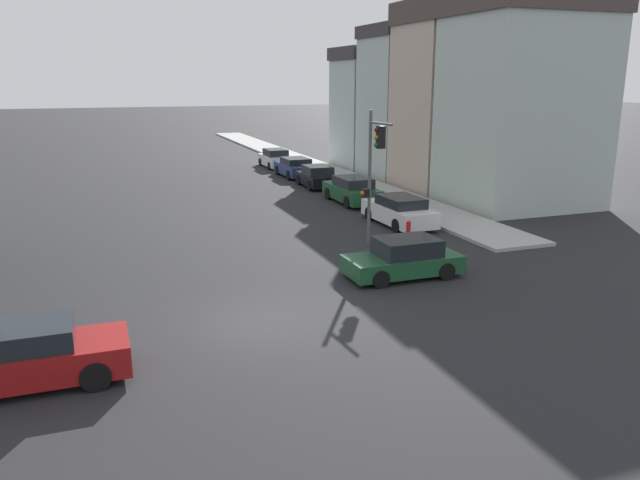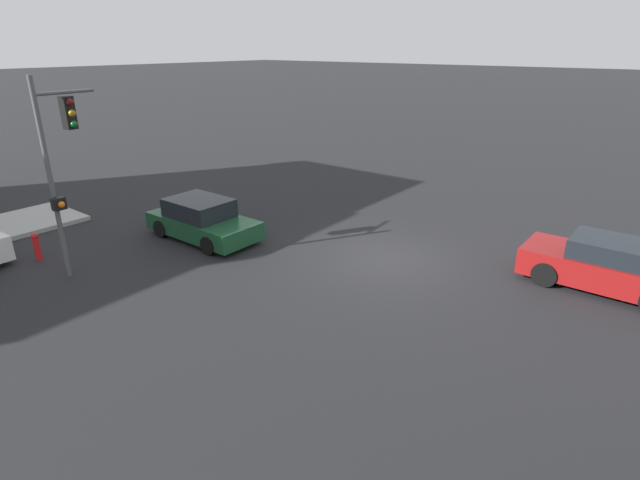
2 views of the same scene
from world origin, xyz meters
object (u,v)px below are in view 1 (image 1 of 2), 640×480
Objects in this scene: parked_car_2 at (317,177)px; parked_car_3 at (295,167)px; fire_hydrant at (408,230)px; crossing_car_0 at (31,356)px; crossing_car_1 at (404,259)px; parked_car_4 at (275,159)px; traffic_signal at (374,161)px; parked_car_0 at (399,211)px; parked_car_1 at (352,190)px.

parked_car_3 is at bearing 1.47° from parked_car_2.
crossing_car_0 is at bearing -148.65° from fire_hydrant.
crossing_car_1 is 4.55× the size of fire_hydrant.
parked_car_2 is 4.77m from parked_car_3.
parked_car_4 is at bearing -1.66° from parked_car_3.
fire_hydrant is (-1.02, -14.68, -0.19)m from parked_car_2.
traffic_signal reaches higher than parked_car_3.
crossing_car_0 reaches higher than parked_car_2.
parked_car_3 is (15.70, 28.38, -0.03)m from crossing_car_0.
parked_car_3 is at bearing -102.70° from traffic_signal.
parked_car_3 is at bearing 178.83° from parked_car_4.
crossing_car_1 reaches higher than parked_car_3.
parked_car_2 is at bearing 178.47° from parked_car_3.
crossing_car_1 is at bearing 76.93° from traffic_signal.
parked_car_4 is at bearing -1.66° from parked_car_0.
crossing_car_0 is at bearing 149.83° from parked_car_3.
parked_car_4 is (3.04, 25.24, -2.96)m from traffic_signal.
parked_car_0 is 16.54m from parked_car_3.
fire_hydrant is (-1.04, -2.92, -0.21)m from parked_car_0.
crossing_car_1 reaches higher than fire_hydrant.
traffic_signal is 1.37× the size of crossing_car_1.
crossing_car_0 is 32.44m from parked_car_3.
crossing_car_0 is 1.01× the size of parked_car_4.
parked_car_3 is (0.03, 4.77, 0.00)m from parked_car_2.
parked_car_4 is at bearing 64.90° from crossing_car_0.
fire_hydrant is (-1.08, -24.84, -0.21)m from parked_car_4.
crossing_car_0 is (-12.70, -8.53, -2.95)m from traffic_signal.
parked_car_0 is 21.92m from parked_car_4.
parked_car_0 is 3.10m from fire_hydrant.
crossing_car_0 is at bearing 29.79° from traffic_signal.
crossing_car_1 is at bearing -119.88° from fire_hydrant.
parked_car_1 reaches higher than crossing_car_0.
crossing_car_1 is 5.25m from fire_hydrant.
parked_car_0 is at bearing 179.07° from parked_car_1.
parked_car_0 is at bearing 179.15° from parked_car_4.
parked_car_3 is 19.48m from fire_hydrant.
fire_hydrant is at bearing 175.71° from parked_car_3.
parked_car_3 is at bearing 86.93° from fire_hydrant.
parked_car_0 is at bearing -116.15° from crossing_car_1.
parked_car_0 is at bearing -136.22° from traffic_signal.
fire_hydrant is (2.62, 4.55, -0.17)m from crossing_car_1.
traffic_signal is at bearing 136.35° from parked_car_0.
parked_car_1 reaches higher than fire_hydrant.
traffic_signal is 15.66m from parked_car_2.
parked_car_0 is (3.00, 3.32, -2.97)m from traffic_signal.
parked_car_4 is (15.74, 33.77, -0.01)m from crossing_car_0.
parked_car_2 is at bearing 56.31° from crossing_car_0.
crossing_car_1 is 24.28m from parked_car_3.
fire_hydrant is at bearing 176.77° from parked_car_4.
parked_car_1 is 15.94m from parked_car_4.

